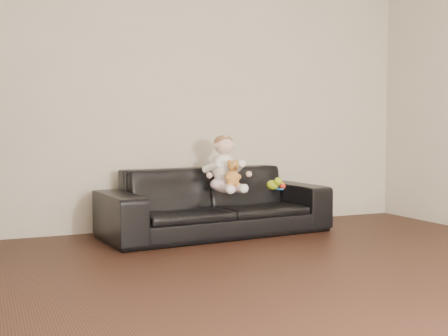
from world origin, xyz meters
name	(u,v)px	position (x,y,z in m)	size (l,w,h in m)	color
floor	(348,303)	(0.00, 0.00, 0.00)	(5.50, 5.50, 0.00)	black
wall_back	(185,97)	(0.00, 2.75, 1.30)	(5.00, 5.00, 0.00)	beige
sofa	(216,201)	(0.12, 2.25, 0.31)	(2.12, 0.83, 0.62)	black
baby	(225,167)	(0.16, 2.13, 0.64)	(0.38, 0.46, 0.52)	white
teddy_bear	(233,174)	(0.17, 1.98, 0.59)	(0.16, 0.16, 0.24)	#B67834
toy_green	(272,185)	(0.67, 2.14, 0.45)	(0.11, 0.13, 0.09)	#A7C817
toy_rattle	(283,186)	(0.77, 2.14, 0.44)	(0.06, 0.06, 0.06)	red
toy_blue_disc	(280,189)	(0.74, 2.14, 0.41)	(0.09, 0.09, 0.01)	blue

